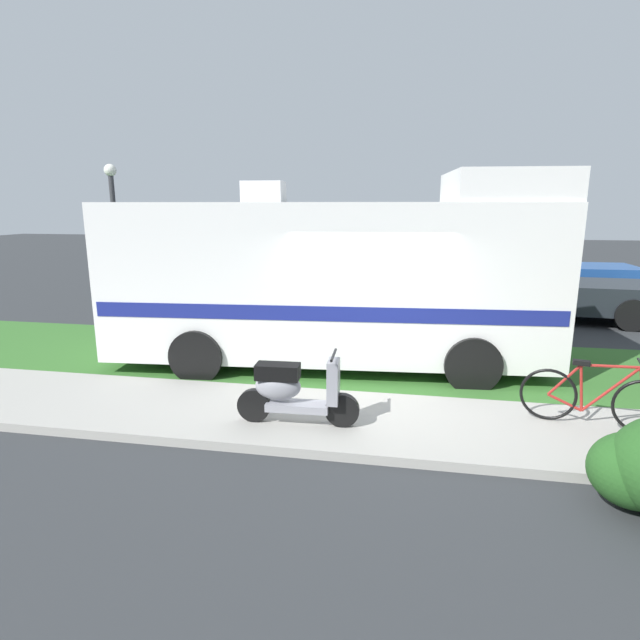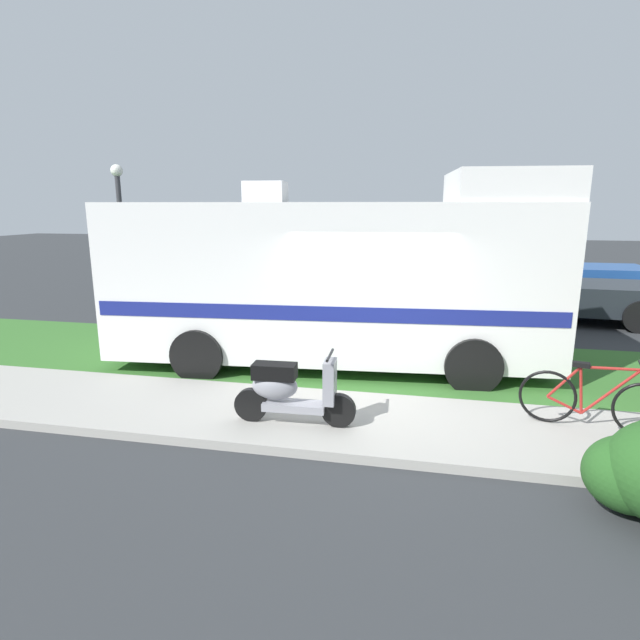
% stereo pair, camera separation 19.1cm
% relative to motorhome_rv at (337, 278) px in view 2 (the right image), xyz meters
% --- Properties ---
extents(ground_plane, '(80.00, 80.00, 0.00)m').
position_rel_motorhome_rv_xyz_m(ground_plane, '(0.73, -1.39, -1.64)').
color(ground_plane, '#2D3033').
extents(sidewalk, '(24.00, 2.00, 0.12)m').
position_rel_motorhome_rv_xyz_m(sidewalk, '(0.73, -2.59, -1.58)').
color(sidewalk, '#9E9B93').
rests_on(sidewalk, ground).
extents(grass_strip, '(24.00, 3.40, 0.08)m').
position_rel_motorhome_rv_xyz_m(grass_strip, '(0.73, 0.11, -1.60)').
color(grass_strip, '#336628').
rests_on(grass_strip, ground).
extents(motorhome_rv, '(7.82, 2.99, 3.45)m').
position_rel_motorhome_rv_xyz_m(motorhome_rv, '(0.00, 0.00, 0.00)').
color(motorhome_rv, silver).
rests_on(motorhome_rv, ground).
extents(scooter, '(1.60, 0.50, 0.97)m').
position_rel_motorhome_rv_xyz_m(scooter, '(-0.10, -2.90, -1.06)').
color(scooter, black).
rests_on(scooter, ground).
extents(bicycle, '(1.74, 0.58, 0.91)m').
position_rel_motorhome_rv_xyz_m(bicycle, '(3.70, -2.30, -1.13)').
color(bicycle, black).
rests_on(bicycle, ground).
extents(pickup_truck_near, '(5.18, 2.51, 1.82)m').
position_rel_motorhome_rv_xyz_m(pickup_truck_near, '(4.50, 5.02, -0.67)').
color(pickup_truck_near, '#1E2328').
rests_on(pickup_truck_near, ground).
extents(pickup_truck_far, '(5.27, 2.25, 1.70)m').
position_rel_motorhome_rv_xyz_m(pickup_truck_far, '(4.98, 8.03, -0.71)').
color(pickup_truck_far, '#1E478C').
rests_on(pickup_truck_far, ground).
extents(street_lamp_post, '(0.28, 0.28, 3.84)m').
position_rel_motorhome_rv_xyz_m(street_lamp_post, '(-5.62, 2.21, 0.72)').
color(street_lamp_post, '#333338').
rests_on(street_lamp_post, ground).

